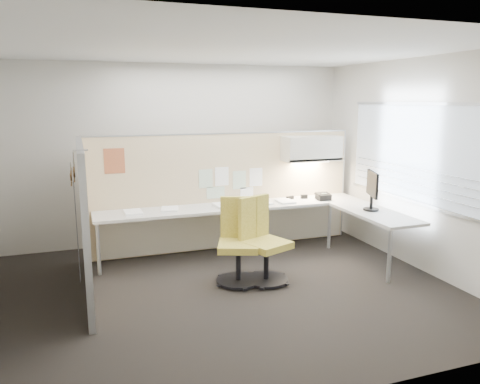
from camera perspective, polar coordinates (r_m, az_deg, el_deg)
name	(u,v)px	position (r m, az deg, el deg)	size (l,w,h in m)	color
floor	(221,291)	(5.75, -2.31, -11.94)	(5.50, 4.50, 0.01)	black
ceiling	(219,48)	(5.31, -2.56, 17.16)	(5.50, 4.50, 0.01)	white
wall_back	(179,154)	(7.51, -7.45, 4.59)	(5.50, 0.02, 2.80)	beige
wall_front	(314,224)	(3.31, 9.02, -3.87)	(5.50, 0.02, 2.80)	beige
wall_right	(417,165)	(6.68, 20.79, 3.14)	(0.02, 4.50, 2.80)	beige
window_pane	(417,153)	(6.65, 20.72, 4.41)	(0.01, 2.80, 1.30)	#9FACB9
partition_back	(224,192)	(7.11, -1.91, 0.02)	(4.10, 0.06, 1.75)	beige
partition_left	(84,220)	(5.72, -18.44, -3.31)	(0.06, 2.20, 1.75)	beige
desk	(259,214)	(6.86, 2.33, -2.73)	(4.00, 2.07, 0.73)	beige
overhead_bin	(311,148)	(7.34, 8.70, 5.27)	(0.90, 0.36, 0.38)	beige
task_light_strip	(311,162)	(7.37, 8.66, 3.65)	(0.60, 0.06, 0.02)	#FFEABF
pinned_papers	(230,182)	(7.07, -1.22, 1.27)	(1.01, 0.00, 0.47)	#8CBF8C
poster	(114,161)	(6.69, -15.07, 3.67)	(0.28, 0.00, 0.35)	orange
chair_left	(262,243)	(5.88, 2.71, -6.24)	(0.64, 0.65, 1.05)	black
chair_right	(239,244)	(5.86, -0.18, -6.34)	(0.63, 0.64, 1.04)	black
monitor	(372,188)	(6.73, 15.81, 0.45)	(0.22, 0.50, 0.55)	black
phone	(323,197)	(7.32, 10.08, -0.55)	(0.22, 0.21, 0.12)	black
stapler	(290,198)	(7.31, 6.11, -0.69)	(0.14, 0.04, 0.05)	black
tape_dispenser	(304,197)	(7.39, 7.82, -0.56)	(0.10, 0.06, 0.06)	black
coat_hook	(74,187)	(4.80, -19.61, 0.60)	(0.18, 0.43, 1.30)	silver
paper_stack_0	(133,212)	(6.53, -12.91, -2.42)	(0.23, 0.30, 0.03)	white
paper_stack_1	(170,209)	(6.65, -8.56, -2.05)	(0.23, 0.30, 0.02)	white
paper_stack_2	(223,206)	(6.74, -2.10, -1.67)	(0.23, 0.30, 0.04)	white
paper_stack_3	(263,203)	(7.00, 2.76, -1.30)	(0.23, 0.30, 0.02)	white
paper_stack_4	(285,201)	(7.09, 5.54, -1.14)	(0.23, 0.30, 0.03)	white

